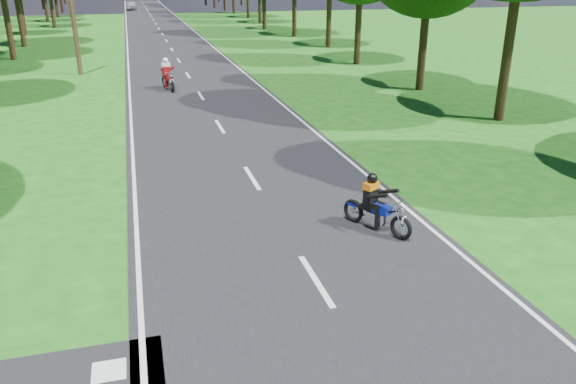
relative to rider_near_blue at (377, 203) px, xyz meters
name	(u,v)px	position (x,y,z in m)	size (l,w,h in m)	color
ground	(354,343)	(-2.04, -3.80, -0.70)	(160.00, 160.00, 0.00)	#164F12
main_road	(162,34)	(-2.04, 46.20, -0.69)	(7.00, 140.00, 0.02)	black
road_markings	(162,36)	(-2.17, 44.32, -0.67)	(7.40, 140.00, 0.01)	silver
telegraph_pole	(71,1)	(-8.04, 24.20, 3.38)	(1.20, 0.26, 8.00)	#382616
rider_near_blue	(377,203)	(0.00, 0.00, 0.00)	(0.54, 1.62, 1.35)	#0D1A92
rider_far_red	(167,74)	(-3.42, 18.09, 0.12)	(0.64, 1.91, 1.59)	#A90D10
distant_car	(131,5)	(-4.44, 84.63, 0.02)	(1.63, 4.06, 1.38)	#B4B6BB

